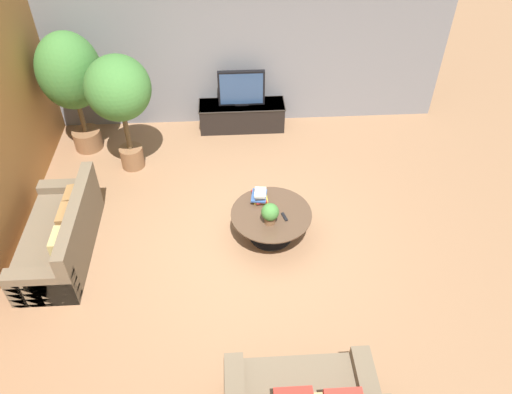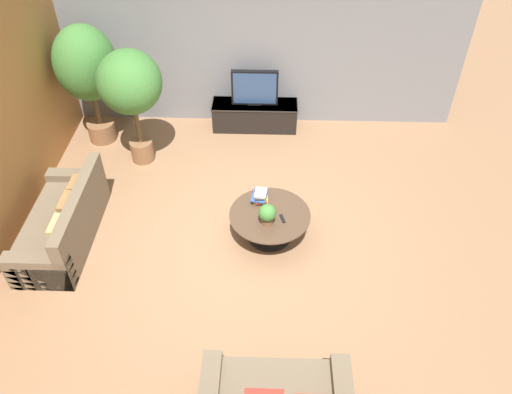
# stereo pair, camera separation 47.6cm
# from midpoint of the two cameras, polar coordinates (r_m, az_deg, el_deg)

# --- Properties ---
(ground_plane) EXTENTS (24.00, 24.00, 0.00)m
(ground_plane) POSITION_cam_midpoint_polar(r_m,az_deg,el_deg) (7.12, -3.35, -5.42)
(ground_plane) COLOR #8C6647
(back_wall_stone) EXTENTS (7.40, 0.12, 3.00)m
(back_wall_stone) POSITION_cam_midpoint_polar(r_m,az_deg,el_deg) (8.91, -4.11, 17.08)
(back_wall_stone) COLOR slate
(back_wall_stone) RESTS_ON ground
(media_console) EXTENTS (1.55, 0.50, 0.50)m
(media_console) POSITION_cam_midpoint_polar(r_m,az_deg,el_deg) (9.23, -3.11, 9.25)
(media_console) COLOR black
(media_console) RESTS_ON ground
(television) EXTENTS (0.82, 0.13, 0.65)m
(television) POSITION_cam_midpoint_polar(r_m,az_deg,el_deg) (8.94, -3.24, 12.26)
(television) COLOR black
(television) RESTS_ON media_console
(coffee_table) EXTENTS (1.13, 1.13, 0.44)m
(coffee_table) POSITION_cam_midpoint_polar(r_m,az_deg,el_deg) (7.00, -0.21, -2.69)
(coffee_table) COLOR black
(coffee_table) RESTS_ON ground
(couch_by_wall) EXTENTS (0.84, 1.88, 0.84)m
(couch_by_wall) POSITION_cam_midpoint_polar(r_m,az_deg,el_deg) (7.39, -23.10, -4.26)
(couch_by_wall) COLOR brown
(couch_by_wall) RESTS_ON ground
(potted_palm_tall) EXTENTS (1.01, 1.01, 2.10)m
(potted_palm_tall) POSITION_cam_midpoint_polar(r_m,az_deg,el_deg) (8.71, -21.97, 12.73)
(potted_palm_tall) COLOR brown
(potted_palm_tall) RESTS_ON ground
(potted_palm_corner) EXTENTS (0.99, 0.99, 1.97)m
(potted_palm_corner) POSITION_cam_midpoint_polar(r_m,az_deg,el_deg) (7.98, -17.11, 11.35)
(potted_palm_corner) COLOR brown
(potted_palm_corner) RESTS_ON ground
(potted_plant_tabletop) EXTENTS (0.24, 0.24, 0.31)m
(potted_plant_tabletop) POSITION_cam_midpoint_polar(r_m,az_deg,el_deg) (6.66, -0.42, -1.91)
(potted_plant_tabletop) COLOR brown
(potted_plant_tabletop) RESTS_ON coffee_table
(book_stack) EXTENTS (0.25, 0.34, 0.15)m
(book_stack) POSITION_cam_midpoint_polar(r_m,az_deg,el_deg) (7.08, -1.50, 0.10)
(book_stack) COLOR gold
(book_stack) RESTS_ON coffee_table
(remote_black) EXTENTS (0.09, 0.16, 0.02)m
(remote_black) POSITION_cam_midpoint_polar(r_m,az_deg,el_deg) (6.85, 1.28, -2.34)
(remote_black) COLOR black
(remote_black) RESTS_ON coffee_table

